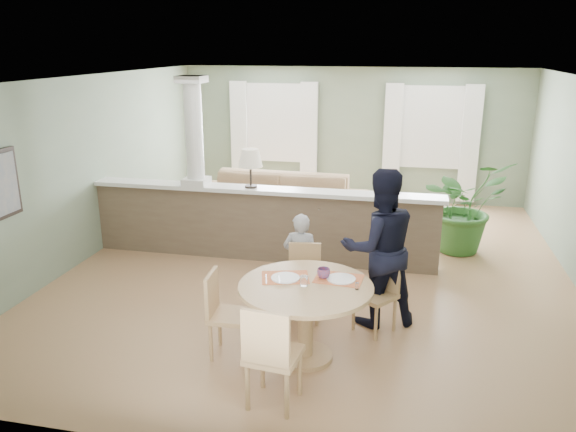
% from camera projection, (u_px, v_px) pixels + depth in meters
% --- Properties ---
extents(ground, '(8.00, 8.00, 0.00)m').
position_uv_depth(ground, '(318.00, 268.00, 8.18)').
color(ground, '#A67C57').
rests_on(ground, ground).
extents(room_shell, '(7.02, 8.02, 2.71)m').
position_uv_depth(room_shell, '(325.00, 138.00, 8.24)').
color(room_shell, gray).
rests_on(room_shell, ground).
extents(pony_wall, '(5.32, 0.38, 2.70)m').
position_uv_depth(pony_wall, '(256.00, 214.00, 8.36)').
color(pony_wall, brown).
rests_on(pony_wall, ground).
extents(sofa, '(3.19, 1.34, 0.92)m').
position_uv_depth(sofa, '(276.00, 202.00, 9.88)').
color(sofa, '#957551').
rests_on(sofa, ground).
extents(houseplant, '(1.73, 1.69, 1.46)m').
position_uv_depth(houseplant, '(463.00, 206.00, 8.70)').
color(houseplant, '#2E6428').
rests_on(houseplant, ground).
extents(dining_table, '(1.36, 1.36, 0.93)m').
position_uv_depth(dining_table, '(306.00, 300.00, 5.67)').
color(dining_table, tan).
rests_on(dining_table, ground).
extents(chair_far_boy, '(0.45, 0.45, 0.89)m').
position_uv_depth(chair_far_boy, '(304.00, 278.00, 6.62)').
color(chair_far_boy, tan).
rests_on(chair_far_boy, ground).
extents(chair_far_man, '(0.56, 0.56, 0.89)m').
position_uv_depth(chair_far_man, '(379.00, 289.00, 6.31)').
color(chair_far_man, tan).
rests_on(chair_far_man, ground).
extents(chair_near, '(0.50, 0.50, 1.00)m').
position_uv_depth(chair_near, '(271.00, 353.00, 4.89)').
color(chair_near, tan).
rests_on(chair_near, ground).
extents(chair_side, '(0.43, 0.43, 0.91)m').
position_uv_depth(chair_side, '(223.00, 310.00, 5.78)').
color(chair_side, tan).
rests_on(chair_side, ground).
extents(child_person, '(0.44, 0.29, 1.20)m').
position_uv_depth(child_person, '(301.00, 261.00, 6.83)').
color(child_person, '#97979C').
rests_on(child_person, ground).
extents(man_person, '(1.09, 0.98, 1.84)m').
position_uv_depth(man_person, '(379.00, 248.00, 6.35)').
color(man_person, black).
rests_on(man_person, ground).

